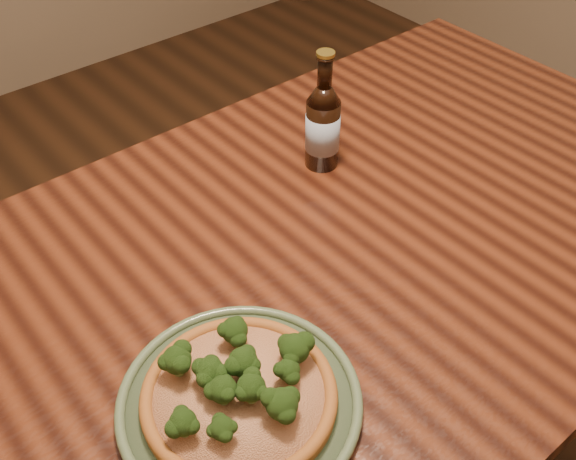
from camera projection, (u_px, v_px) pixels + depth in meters
table at (320, 288)px, 1.15m from camera, size 1.60×0.90×0.75m
plate at (240, 402)px, 0.87m from camera, size 0.32×0.32×0.02m
pizza at (239, 392)px, 0.86m from camera, size 0.25×0.25×0.07m
beer_bottle at (323, 125)px, 1.21m from camera, size 0.06×0.06×0.23m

